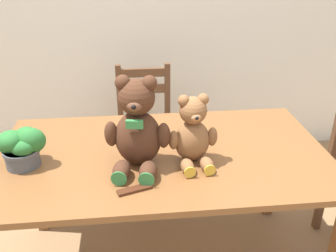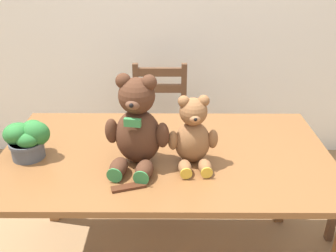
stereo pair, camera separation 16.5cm
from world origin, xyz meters
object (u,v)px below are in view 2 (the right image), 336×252
object	(u,v)px
teddy_bear_left	(137,127)
chocolate_bar	(129,187)
wooden_chair_behind	(160,128)
potted_plant	(26,138)
teddy_bear_right	(193,135)

from	to	relation	value
teddy_bear_left	chocolate_bar	world-z (taller)	teddy_bear_left
wooden_chair_behind	teddy_bear_left	size ratio (longest dim) A/B	2.11
chocolate_bar	wooden_chair_behind	bearing A→B (deg)	85.11
potted_plant	chocolate_bar	xyz separation A→B (m)	(0.49, -0.25, -0.09)
wooden_chair_behind	chocolate_bar	bearing A→B (deg)	85.11
teddy_bear_left	potted_plant	size ratio (longest dim) A/B	1.89
wooden_chair_behind	teddy_bear_left	distance (m)	1.05
teddy_bear_left	potted_plant	distance (m)	0.53
wooden_chair_behind	chocolate_bar	size ratio (longest dim) A/B	6.21
teddy_bear_right	chocolate_bar	bearing A→B (deg)	32.52
teddy_bear_right	potted_plant	distance (m)	0.77
wooden_chair_behind	teddy_bear_right	size ratio (longest dim) A/B	2.72
wooden_chair_behind	potted_plant	distance (m)	1.13
wooden_chair_behind	potted_plant	xyz separation A→B (m)	(-0.59, -0.89, 0.39)
teddy_bear_right	wooden_chair_behind	bearing A→B (deg)	-83.82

